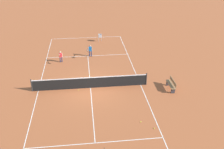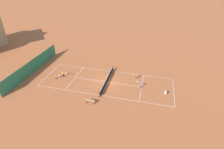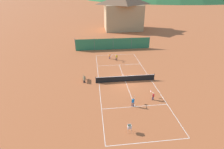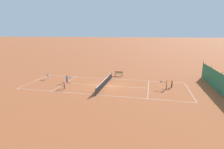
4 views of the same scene
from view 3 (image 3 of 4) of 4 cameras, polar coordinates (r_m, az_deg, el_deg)
ground_plane at (r=27.12m, az=4.38°, el=-2.26°), size 600.00×600.00×0.00m
court_line_markings at (r=27.12m, az=4.38°, el=-2.25°), size 8.25×23.85×0.01m
tennis_net at (r=26.88m, az=4.42°, el=-1.32°), size 9.18×0.08×1.06m
windscreen_fence_far at (r=40.79m, az=0.37°, el=9.94°), size 17.28×0.08×2.90m
player_far_baseline at (r=21.53m, az=6.90°, el=-8.66°), size 0.55×0.99×1.23m
player_near_service at (r=23.16m, az=13.22°, el=-6.66°), size 0.35×0.97×1.09m
player_near_baseline at (r=35.33m, az=-0.72°, el=6.08°), size 0.36×0.97×1.09m
player_far_service at (r=34.66m, az=1.48°, el=5.81°), size 0.50×1.01×1.24m
tennis_ball_by_net_right at (r=25.19m, az=5.30°, el=-4.68°), size 0.07×0.07×0.07m
tennis_ball_alley_left at (r=30.99m, az=-2.85°, el=1.75°), size 0.07×0.07×0.07m
tennis_ball_by_net_left at (r=31.62m, az=-4.24°, el=2.25°), size 0.07×0.07×0.07m
tennis_ball_service_box at (r=27.54m, az=6.21°, el=-1.78°), size 0.07×0.07×0.07m
ball_hopper at (r=18.20m, az=5.75°, el=-16.66°), size 0.36×0.36×0.89m
courtside_bench at (r=27.34m, az=-9.13°, el=-1.21°), size 0.36×1.50×0.84m
alpine_chalet at (r=60.94m, az=3.69°, el=19.86°), size 13.00×10.00×11.20m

